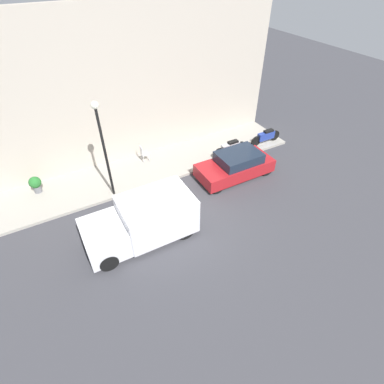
# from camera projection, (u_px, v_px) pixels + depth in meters

# --- Properties ---
(ground_plane) EXTENTS (60.00, 60.00, 0.00)m
(ground_plane) POSITION_uv_depth(u_px,v_px,m) (183.00, 222.00, 13.54)
(ground_plane) COLOR #38383D
(sidewalk) EXTENTS (3.09, 17.64, 0.15)m
(sidewalk) POSITION_uv_depth(u_px,v_px,m) (145.00, 170.00, 16.56)
(sidewalk) COLOR gray
(sidewalk) RESTS_ON ground_plane
(building_facade) EXTENTS (0.30, 17.64, 7.95)m
(building_facade) POSITION_uv_depth(u_px,v_px,m) (125.00, 90.00, 15.20)
(building_facade) COLOR #B2A899
(building_facade) RESTS_ON ground_plane
(parked_car) EXTENTS (1.82, 4.06, 1.37)m
(parked_car) POSITION_uv_depth(u_px,v_px,m) (236.00, 165.00, 15.86)
(parked_car) COLOR maroon
(parked_car) RESTS_ON ground_plane
(delivery_van) EXTENTS (2.09, 4.55, 1.84)m
(delivery_van) POSITION_uv_depth(u_px,v_px,m) (142.00, 221.00, 12.29)
(delivery_van) COLOR silver
(delivery_van) RESTS_ON ground_plane
(scooter_silver) EXTENTS (0.30, 2.15, 0.85)m
(scooter_silver) POSITION_uv_depth(u_px,v_px,m) (230.00, 147.00, 17.33)
(scooter_silver) COLOR #B7B7BF
(scooter_silver) RESTS_ON sidewalk
(motorcycle_blue) EXTENTS (0.30, 2.13, 0.85)m
(motorcycle_blue) POSITION_uv_depth(u_px,v_px,m) (266.00, 136.00, 18.32)
(motorcycle_blue) COLOR navy
(motorcycle_blue) RESTS_ON sidewalk
(streetlamp) EXTENTS (0.33, 0.33, 4.78)m
(streetlamp) POSITION_uv_depth(u_px,v_px,m) (102.00, 139.00, 12.89)
(streetlamp) COLOR black
(streetlamp) RESTS_ON sidewalk
(potted_plant) EXTENTS (0.58, 0.58, 0.87)m
(potted_plant) POSITION_uv_depth(u_px,v_px,m) (35.00, 184.00, 14.66)
(potted_plant) COLOR slate
(potted_plant) RESTS_ON sidewalk
(cafe_chair) EXTENTS (0.40, 0.40, 0.93)m
(cafe_chair) POSITION_uv_depth(u_px,v_px,m) (143.00, 153.00, 16.78)
(cafe_chair) COLOR silver
(cafe_chair) RESTS_ON sidewalk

